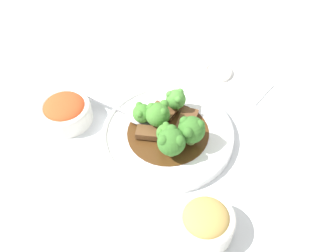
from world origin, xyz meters
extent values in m
plane|color=silver|center=(0.00, 0.00, 0.00)|extent=(4.00, 4.00, 0.00)
cylinder|color=white|center=(0.00, 0.00, 0.01)|extent=(0.25, 0.25, 0.01)
torus|color=white|center=(0.00, 0.00, 0.01)|extent=(0.25, 0.25, 0.01)
cylinder|color=#4C2D14|center=(0.00, 0.00, 0.01)|extent=(0.16, 0.16, 0.00)
cube|color=brown|center=(0.02, 0.04, 0.02)|extent=(0.05, 0.07, 0.01)
cube|color=brown|center=(-0.02, -0.03, 0.03)|extent=(0.06, 0.04, 0.01)
cube|color=brown|center=(-0.03, 0.04, 0.02)|extent=(0.05, 0.03, 0.01)
cylinder|color=#8EB756|center=(0.03, -0.04, 0.03)|extent=(0.02, 0.02, 0.02)
sphere|color=#387028|center=(0.03, -0.04, 0.05)|extent=(0.05, 0.05, 0.05)
sphere|color=#387028|center=(0.05, -0.04, 0.07)|extent=(0.02, 0.02, 0.02)
sphere|color=#387028|center=(0.02, -0.03, 0.07)|extent=(0.02, 0.02, 0.02)
sphere|color=#387028|center=(0.02, -0.05, 0.07)|extent=(0.02, 0.02, 0.02)
cylinder|color=#8EB756|center=(0.05, 0.00, 0.03)|extent=(0.02, 0.02, 0.02)
sphere|color=#387028|center=(0.05, 0.00, 0.05)|extent=(0.05, 0.05, 0.05)
sphere|color=#387028|center=(0.06, 0.01, 0.07)|extent=(0.02, 0.02, 0.02)
sphere|color=#387028|center=(0.03, 0.00, 0.07)|extent=(0.02, 0.02, 0.02)
sphere|color=#387028|center=(0.05, -0.02, 0.07)|extent=(0.02, 0.02, 0.02)
cylinder|color=#7FA84C|center=(-0.02, 0.00, 0.03)|extent=(0.02, 0.02, 0.02)
sphere|color=#427F2D|center=(-0.02, 0.00, 0.05)|extent=(0.05, 0.05, 0.05)
sphere|color=#427F2D|center=(-0.02, 0.02, 0.07)|extent=(0.02, 0.02, 0.02)
sphere|color=#427F2D|center=(-0.04, 0.00, 0.07)|extent=(0.02, 0.02, 0.02)
sphere|color=#427F2D|center=(-0.01, 0.00, 0.07)|extent=(0.02, 0.02, 0.02)
cylinder|color=#8EB756|center=(0.01, -0.03, 0.03)|extent=(0.01, 0.01, 0.02)
sphere|color=#427F2D|center=(0.01, -0.03, 0.05)|extent=(0.03, 0.03, 0.03)
sphere|color=#427F2D|center=(0.01, -0.02, 0.06)|extent=(0.01, 0.01, 0.01)
sphere|color=#427F2D|center=(0.01, -0.04, 0.06)|extent=(0.01, 0.01, 0.01)
sphere|color=#427F2D|center=(0.02, -0.03, 0.06)|extent=(0.01, 0.01, 0.01)
cylinder|color=#8EB756|center=(-0.05, -0.01, 0.02)|extent=(0.01, 0.01, 0.01)
sphere|color=#427F2D|center=(-0.05, -0.01, 0.04)|extent=(0.04, 0.04, 0.04)
sphere|color=#427F2D|center=(-0.06, 0.00, 0.05)|extent=(0.01, 0.01, 0.01)
sphere|color=#427F2D|center=(-0.05, -0.02, 0.05)|extent=(0.01, 0.01, 0.01)
sphere|color=#427F2D|center=(-0.04, 0.00, 0.05)|extent=(0.01, 0.01, 0.01)
cylinder|color=#8EB756|center=(-0.02, 0.06, 0.03)|extent=(0.01, 0.01, 0.01)
sphere|color=#4C8E38|center=(-0.02, 0.06, 0.05)|extent=(0.04, 0.04, 0.04)
sphere|color=#4C8E38|center=(-0.03, 0.05, 0.06)|extent=(0.01, 0.01, 0.01)
sphere|color=#4C8E38|center=(-0.01, 0.05, 0.06)|extent=(0.01, 0.01, 0.01)
sphere|color=#4C8E38|center=(-0.01, 0.07, 0.06)|extent=(0.01, 0.01, 0.01)
ellipsoid|color=#B7B7BC|center=(-0.06, 0.00, 0.03)|extent=(0.07, 0.05, 0.01)
cylinder|color=#B7B7BC|center=(-0.17, -0.01, 0.02)|extent=(0.15, 0.01, 0.01)
cylinder|color=white|center=(-0.20, -0.07, 0.00)|extent=(0.06, 0.06, 0.01)
cylinder|color=white|center=(-0.20, -0.07, 0.02)|extent=(0.10, 0.10, 0.04)
torus|color=white|center=(-0.20, -0.07, 0.04)|extent=(0.10, 0.10, 0.01)
ellipsoid|color=#D14C23|center=(-0.20, -0.07, 0.04)|extent=(0.08, 0.08, 0.02)
cylinder|color=white|center=(0.15, -0.13, 0.00)|extent=(0.05, 0.05, 0.01)
cylinder|color=white|center=(0.15, -0.13, 0.02)|extent=(0.09, 0.09, 0.04)
torus|color=white|center=(0.15, -0.13, 0.04)|extent=(0.09, 0.09, 0.01)
ellipsoid|color=tan|center=(0.15, -0.13, 0.04)|extent=(0.07, 0.07, 0.03)
cylinder|color=white|center=(0.00, 0.21, 0.01)|extent=(0.06, 0.06, 0.01)
torus|color=white|center=(0.00, 0.21, 0.01)|extent=(0.06, 0.06, 0.01)
cube|color=white|center=(0.05, 0.21, 0.00)|extent=(0.14, 0.09, 0.01)
camera|label=1|loc=(0.25, -0.40, 0.59)|focal=42.00mm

